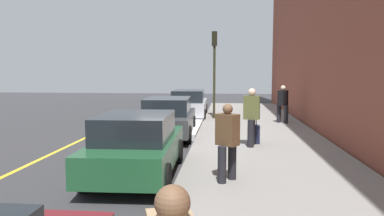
{
  "coord_description": "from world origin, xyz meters",
  "views": [
    {
      "loc": [
        -13.13,
        -2.08,
        2.5
      ],
      "look_at": [
        1.27,
        -0.73,
        1.05
      ],
      "focal_mm": 34.11,
      "sensor_mm": 36.0,
      "label": 1
    }
  ],
  "objects": [
    {
      "name": "pedestrian_brown_coat",
      "position": [
        -5.43,
        -2.12,
        1.04
      ],
      "size": [
        0.5,
        0.53,
        1.67
      ],
      "color": "black",
      "rests_on": "sidewalk"
    },
    {
      "name": "parked_car_green",
      "position": [
        -4.74,
        0.03,
        0.76
      ],
      "size": [
        4.2,
        1.99,
        1.51
      ],
      "color": "black",
      "rests_on": "ground"
    },
    {
      "name": "lane_stripe_centre",
      "position": [
        0.0,
        3.2,
        0.0
      ],
      "size": [
        28.0,
        0.14,
        0.01
      ],
      "primitive_type": "cube",
      "color": "gold",
      "rests_on": "ground"
    },
    {
      "name": "traffic_light_pole",
      "position": [
        5.12,
        -1.48,
        3.07
      ],
      "size": [
        0.35,
        0.26,
        4.31
      ],
      "color": "#2D2D19",
      "rests_on": "sidewalk"
    },
    {
      "name": "sidewalk",
      "position": [
        0.0,
        -3.3,
        0.07
      ],
      "size": [
        28.0,
        4.6,
        0.15
      ],
      "primitive_type": "cube",
      "color": "gray",
      "rests_on": "ground"
    },
    {
      "name": "ground_plane",
      "position": [
        0.0,
        0.0,
        0.0
      ],
      "size": [
        56.0,
        56.0,
        0.0
      ],
      "primitive_type": "plane",
      "color": "#333335"
    },
    {
      "name": "pedestrian_olive_coat",
      "position": [
        -1.62,
        -2.88,
        1.13
      ],
      "size": [
        0.6,
        0.54,
        1.83
      ],
      "color": "black",
      "rests_on": "sidewalk"
    },
    {
      "name": "snow_bank_curb",
      "position": [
        3.3,
        -0.7,
        0.11
      ],
      "size": [
        7.05,
        0.56,
        0.22
      ],
      "primitive_type": "cube",
      "color": "white",
      "rests_on": "ground"
    },
    {
      "name": "rolling_suitcase",
      "position": [
        -1.18,
        -3.07,
        0.45
      ],
      "size": [
        0.34,
        0.22,
        0.95
      ],
      "color": "#191E38",
      "rests_on": "sidewalk"
    },
    {
      "name": "pedestrian_black_coat",
      "position": [
        3.75,
        -4.66,
        1.07
      ],
      "size": [
        0.54,
        0.52,
        1.72
      ],
      "color": "black",
      "rests_on": "sidewalk"
    },
    {
      "name": "parked_car_silver",
      "position": [
        6.3,
        -0.08,
        0.76
      ],
      "size": [
        4.77,
        1.99,
        1.51
      ],
      "color": "black",
      "rests_on": "ground"
    },
    {
      "name": "parked_car_charcoal",
      "position": [
        0.53,
        0.1,
        0.76
      ],
      "size": [
        4.44,
        2.01,
        1.51
      ],
      "color": "black",
      "rests_on": "ground"
    }
  ]
}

